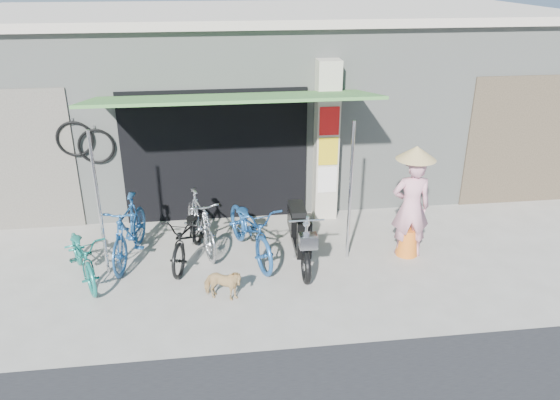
{
  "coord_description": "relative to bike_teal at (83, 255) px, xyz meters",
  "views": [
    {
      "loc": [
        -1.24,
        -7.07,
        4.55
      ],
      "look_at": [
        -0.2,
        1.0,
        1.0
      ],
      "focal_mm": 35.0,
      "sensor_mm": 36.0,
      "label": 1
    }
  ],
  "objects": [
    {
      "name": "bike_black",
      "position": [
        1.61,
        0.4,
        0.02
      ],
      "size": [
        1.0,
        1.8,
        0.89
      ],
      "primitive_type": "imported",
      "rotation": [
        0.0,
        0.0,
        -0.25
      ],
      "color": "black",
      "rests_on": "ground"
    },
    {
      "name": "awning",
      "position": [
        2.41,
        1.03,
        2.09
      ],
      "size": [
        4.6,
        1.88,
        2.72
      ],
      "color": "#3A6E31",
      "rests_on": "ground"
    },
    {
      "name": "bike_teal",
      "position": [
        0.0,
        0.0,
        0.0
      ],
      "size": [
        1.14,
        1.72,
        0.85
      ],
      "primitive_type": "imported",
      "rotation": [
        0.0,
        0.0,
        0.39
      ],
      "color": "#197468",
      "rests_on": "ground"
    },
    {
      "name": "shop_pillar",
      "position": [
        4.16,
        1.85,
        1.07
      ],
      "size": [
        0.42,
        0.44,
        3.0
      ],
      "color": "#BDB5A1",
      "rests_on": "ground"
    },
    {
      "name": "moped",
      "position": [
        3.41,
        0.17,
        0.06
      ],
      "size": [
        0.53,
        1.88,
        1.06
      ],
      "rotation": [
        0.0,
        0.0,
        -0.02
      ],
      "color": "black",
      "rests_on": "ground"
    },
    {
      "name": "nun",
      "position": [
        5.24,
        0.13,
        0.51
      ],
      "size": [
        0.68,
        0.64,
        1.92
      ],
      "rotation": [
        0.0,
        0.0,
        3.03
      ],
      "color": "#CF8C9C",
      "rests_on": "ground"
    },
    {
      "name": "ground",
      "position": [
        3.31,
        -0.6,
        -0.43
      ],
      "size": [
        80.0,
        80.0,
        0.0
      ],
      "primitive_type": "plane",
      "color": "#A39D93",
      "rests_on": "ground"
    },
    {
      "name": "bicycle_shop",
      "position": [
        3.31,
        4.49,
        1.41
      ],
      "size": [
        12.3,
        5.3,
        3.66
      ],
      "color": "gray",
      "rests_on": "ground"
    },
    {
      "name": "street_dog",
      "position": [
        2.11,
        -0.85,
        -0.17
      ],
      "size": [
        0.66,
        0.46,
        0.51
      ],
      "primitive_type": "imported",
      "rotation": [
        0.0,
        0.0,
        1.24
      ],
      "color": "tan",
      "rests_on": "ground"
    },
    {
      "name": "neighbour_left",
      "position": [
        -1.69,
        1.99,
        0.87
      ],
      "size": [
        2.6,
        0.06,
        2.6
      ],
      "primitive_type": "cube",
      "color": "#6B665B",
      "rests_on": "ground"
    },
    {
      "name": "neighbour_right",
      "position": [
        8.31,
        1.99,
        0.87
      ],
      "size": [
        2.6,
        0.06,
        2.6
      ],
      "primitive_type": "cube",
      "color": "brown",
      "rests_on": "ground"
    },
    {
      "name": "bike_silver",
      "position": [
        1.79,
        0.78,
        0.08
      ],
      "size": [
        0.93,
        1.75,
        1.01
      ],
      "primitive_type": "imported",
      "rotation": [
        0.0,
        0.0,
        0.28
      ],
      "color": "#AFAFB4",
      "rests_on": "ground"
    },
    {
      "name": "bike_blue",
      "position": [
        0.64,
        0.56,
        0.1
      ],
      "size": [
        0.79,
        1.83,
        1.06
      ],
      "primitive_type": "imported",
      "rotation": [
        0.0,
        0.0,
        -0.17
      ],
      "color": "navy",
      "rests_on": "ground"
    },
    {
      "name": "bike_navy",
      "position": [
        2.62,
        0.4,
        0.08
      ],
      "size": [
        1.17,
        2.05,
        1.02
      ],
      "primitive_type": "imported",
      "rotation": [
        0.0,
        0.0,
        0.27
      ],
      "color": "#1E4E8B",
      "rests_on": "ground"
    }
  ]
}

